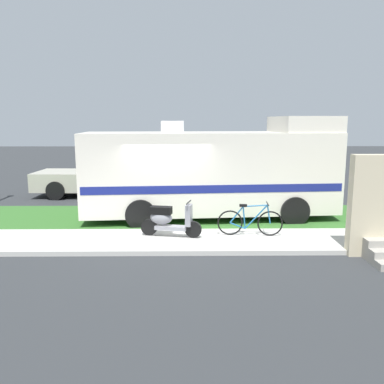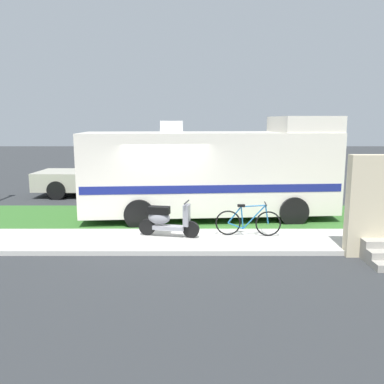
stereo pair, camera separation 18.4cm
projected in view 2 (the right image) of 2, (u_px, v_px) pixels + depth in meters
The scene contains 8 objects.
ground_plane at pixel (167, 231), 11.69m from camera, with size 80.00×80.00×0.00m, color #2D3033.
sidewalk at pixel (164, 241), 10.50m from camera, with size 24.00×2.00×0.12m.
grass_strip at pixel (170, 217), 13.16m from camera, with size 24.00×3.40×0.08m.
motorhome_rv at pixel (214, 171), 12.96m from camera, with size 8.12×3.06×3.30m.
scooter at pixel (168, 219), 10.67m from camera, with size 1.64×0.61×0.97m.
bicycle at pixel (249, 222), 10.72m from camera, with size 1.74×0.52×0.89m.
pickup_truck_near at pixel (114, 173), 17.16m from camera, with size 5.30×2.38×1.80m.
pickup_truck_far at pixel (178, 164), 20.64m from camera, with size 5.36×2.29×1.88m.
Camera 2 is at (0.76, -11.31, 3.15)m, focal length 37.59 mm.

